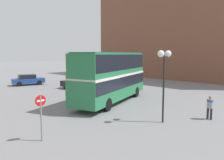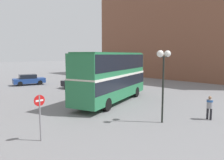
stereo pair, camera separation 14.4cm
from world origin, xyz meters
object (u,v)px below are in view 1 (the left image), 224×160
Objects in this scene: pedestrian_foreground at (210,105)px; no_entry_sign at (41,111)px; parked_car_kerb_far at (77,82)px; parked_car_side_street at (28,80)px; double_decker_bus at (112,74)px; street_lamp_twin_globe at (164,64)px.

no_entry_sign is at bearing -14.87° from pedestrian_foreground.
parked_car_side_street is at bearing 117.10° from parked_car_kerb_far.
pedestrian_foreground is 25.34m from parked_car_side_street.
double_decker_bus is 7.13m from street_lamp_twin_globe.
parked_car_kerb_far is 0.89× the size of street_lamp_twin_globe.
double_decker_bus reaches higher than no_entry_sign.
no_entry_sign is at bearing -131.62° from parked_car_kerb_far.
street_lamp_twin_globe is 1.95× the size of no_entry_sign.
street_lamp_twin_globe reaches higher than parked_car_side_street.
parked_car_side_street is 22.37m from no_entry_sign.
no_entry_sign is at bearing -174.89° from double_decker_bus.
double_decker_bus is 8.83m from pedestrian_foreground.
pedestrian_foreground is 4.45m from street_lamp_twin_globe.
street_lamp_twin_globe is at bearing -125.32° from double_decker_bus.
parked_car_side_street is (-0.69, 16.66, -1.87)m from double_decker_bus.
double_decker_bus is 6.55× the size of pedestrian_foreground.
street_lamp_twin_globe reaches higher than pedestrian_foreground.
double_decker_bus is at bearing -74.45° from pedestrian_foreground.
pedestrian_foreground is at bearing -103.12° from double_decker_bus.
parked_car_kerb_far is (2.94, 9.71, -1.84)m from double_decker_bus.
street_lamp_twin_globe reaches higher than parked_car_kerb_far.
parked_car_side_street is 0.99× the size of street_lamp_twin_globe.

